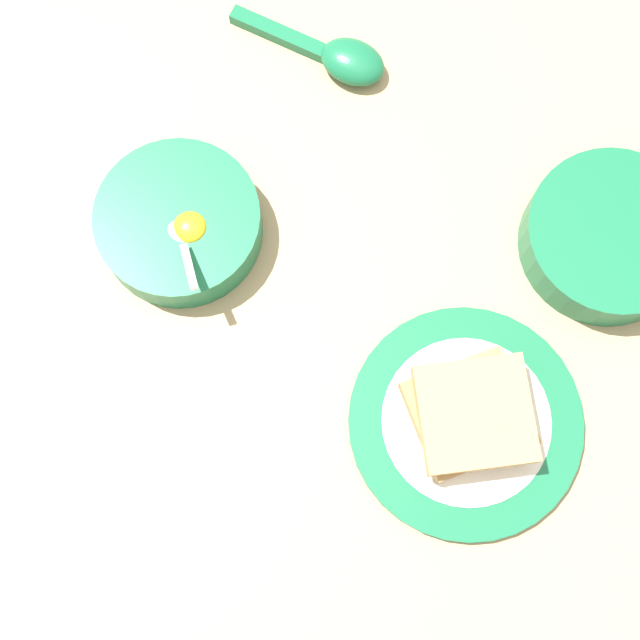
# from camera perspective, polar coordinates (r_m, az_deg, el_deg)

# --- Properties ---
(ground_plane) EXTENTS (3.00, 3.00, 0.00)m
(ground_plane) POSITION_cam_1_polar(r_m,az_deg,el_deg) (0.86, 6.12, 6.21)
(ground_plane) COLOR tan
(egg_bowl) EXTENTS (0.15, 0.15, 0.07)m
(egg_bowl) POSITION_cam_1_polar(r_m,az_deg,el_deg) (0.84, -8.99, 6.15)
(egg_bowl) COLOR #196B42
(egg_bowl) RESTS_ON ground_plane
(toast_plate) EXTENTS (0.21, 0.21, 0.01)m
(toast_plate) POSITION_cam_1_polar(r_m,az_deg,el_deg) (0.82, 9.30, -6.45)
(toast_plate) COLOR #196B42
(toast_plate) RESTS_ON ground_plane
(toast_sandwich) EXTENTS (0.14, 0.14, 0.04)m
(toast_sandwich) POSITION_cam_1_polar(r_m,az_deg,el_deg) (0.79, 9.68, -5.96)
(toast_sandwich) COLOR tan
(toast_sandwich) RESTS_ON toast_plate
(soup_spoon) EXTENTS (0.17, 0.06, 0.03)m
(soup_spoon) POSITION_cam_1_polar(r_m,az_deg,el_deg) (0.92, 1.20, 16.51)
(soup_spoon) COLOR #196B42
(soup_spoon) RESTS_ON ground_plane
(congee_bowl) EXTENTS (0.16, 0.16, 0.05)m
(congee_bowl) POSITION_cam_1_polar(r_m,az_deg,el_deg) (0.87, 18.05, 5.10)
(congee_bowl) COLOR #196B42
(congee_bowl) RESTS_ON ground_plane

